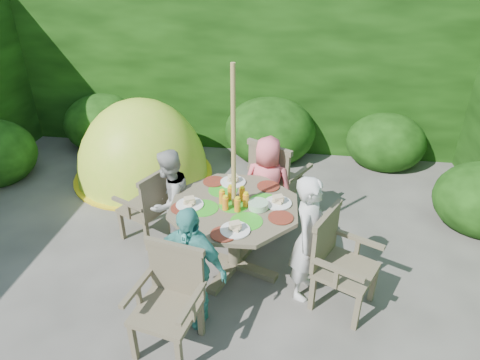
# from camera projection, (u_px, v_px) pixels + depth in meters

# --- Properties ---
(ground) EXTENTS (60.00, 60.00, 0.00)m
(ground) POSITION_uv_depth(u_px,v_px,m) (177.00, 299.00, 4.22)
(ground) COLOR #423F3B
(ground) RESTS_ON ground
(hedge_enclosure) EXTENTS (9.00, 9.00, 2.50)m
(hedge_enclosure) POSITION_uv_depth(u_px,v_px,m) (202.00, 130.00, 4.75)
(hedge_enclosure) COLOR black
(hedge_enclosure) RESTS_ON ground
(patio_table) EXTENTS (1.73, 1.73, 0.95)m
(patio_table) POSITION_uv_depth(u_px,v_px,m) (235.00, 215.00, 4.32)
(patio_table) COLOR #494130
(patio_table) RESTS_ON ground
(parasol_pole) EXTENTS (0.06, 0.06, 2.20)m
(parasol_pole) POSITION_uv_depth(u_px,v_px,m) (234.00, 178.00, 4.10)
(parasol_pole) COLOR olive
(parasol_pole) RESTS_ON ground
(garden_chair_right) EXTENTS (0.69, 0.72, 0.94)m
(garden_chair_right) POSITION_uv_depth(u_px,v_px,m) (338.00, 261.00, 3.96)
(garden_chair_right) COLOR #494130
(garden_chair_right) RESTS_ON ground
(garden_chair_left) EXTENTS (0.63, 0.66, 0.87)m
(garden_chair_left) POSITION_uv_depth(u_px,v_px,m) (149.00, 205.00, 4.86)
(garden_chair_left) COLOR #494130
(garden_chair_left) RESTS_ON ground
(garden_chair_back) EXTENTS (0.79, 0.76, 1.02)m
(garden_chair_back) POSITION_uv_depth(u_px,v_px,m) (276.00, 179.00, 5.22)
(garden_chair_back) COLOR #494130
(garden_chair_back) RESTS_ON ground
(garden_chair_front) EXTENTS (0.63, 0.58, 0.91)m
(garden_chair_front) POSITION_uv_depth(u_px,v_px,m) (170.00, 298.00, 3.57)
(garden_chair_front) COLOR #494130
(garden_chair_front) RESTS_ON ground
(child_right) EXTENTS (0.45, 0.55, 1.30)m
(child_right) POSITION_uv_depth(u_px,v_px,m) (309.00, 239.00, 4.00)
(child_right) COLOR silver
(child_right) RESTS_ON ground
(child_left) EXTENTS (0.62, 0.70, 1.20)m
(child_left) POSITION_uv_depth(u_px,v_px,m) (170.00, 201.00, 4.68)
(child_left) COLOR #A5A4A0
(child_left) RESTS_ON ground
(child_back) EXTENTS (0.63, 0.45, 1.20)m
(child_back) POSITION_uv_depth(u_px,v_px,m) (267.00, 186.00, 4.97)
(child_back) COLOR #ED616D
(child_back) RESTS_ON ground
(child_front) EXTENTS (0.77, 0.50, 1.21)m
(child_front) POSITION_uv_depth(u_px,v_px,m) (190.00, 266.00, 3.73)
(child_front) COLOR teal
(child_front) RESTS_ON ground
(dome_tent) EXTENTS (2.14, 2.14, 2.33)m
(dome_tent) POSITION_uv_depth(u_px,v_px,m) (144.00, 175.00, 6.43)
(dome_tent) COLOR #A9DC2A
(dome_tent) RESTS_ON ground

